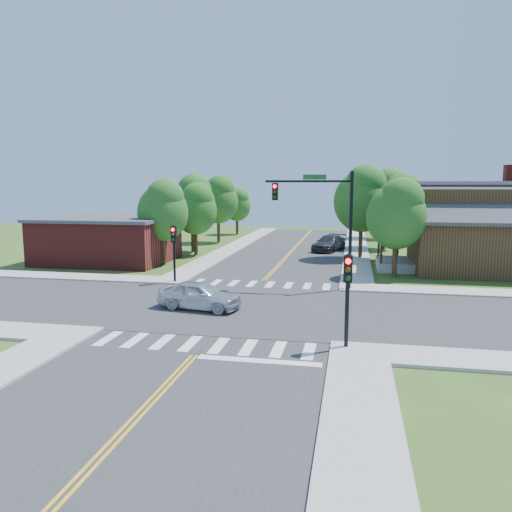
% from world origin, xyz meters
% --- Properties ---
extents(ground, '(100.00, 100.00, 0.00)m').
position_xyz_m(ground, '(0.00, 0.00, 0.00)').
color(ground, '#324F18').
rests_on(ground, ground).
extents(road_ns, '(10.00, 90.00, 0.04)m').
position_xyz_m(road_ns, '(0.00, 0.00, 0.02)').
color(road_ns, '#2D2D30').
rests_on(road_ns, ground).
extents(road_ew, '(90.00, 10.00, 0.04)m').
position_xyz_m(road_ew, '(0.00, 0.00, 0.03)').
color(road_ew, '#2D2D30').
rests_on(road_ew, ground).
extents(intersection_patch, '(10.20, 10.20, 0.06)m').
position_xyz_m(intersection_patch, '(0.00, 0.00, 0.00)').
color(intersection_patch, '#2D2D30').
rests_on(intersection_patch, ground).
extents(sidewalk_ne, '(40.00, 40.00, 0.14)m').
position_xyz_m(sidewalk_ne, '(15.82, 15.82, 0.07)').
color(sidewalk_ne, '#9E9B93').
rests_on(sidewalk_ne, ground).
extents(sidewalk_nw, '(40.00, 40.00, 0.14)m').
position_xyz_m(sidewalk_nw, '(-15.82, 15.82, 0.07)').
color(sidewalk_nw, '#9E9B93').
rests_on(sidewalk_nw, ground).
extents(crosswalk_north, '(8.85, 2.00, 0.01)m').
position_xyz_m(crosswalk_north, '(0.00, 6.20, 0.05)').
color(crosswalk_north, white).
rests_on(crosswalk_north, ground).
extents(crosswalk_south, '(8.85, 2.00, 0.01)m').
position_xyz_m(crosswalk_south, '(0.00, -6.20, 0.05)').
color(crosswalk_south, white).
rests_on(crosswalk_south, ground).
extents(centerline, '(0.30, 90.00, 0.01)m').
position_xyz_m(centerline, '(0.00, 0.00, 0.05)').
color(centerline, gold).
rests_on(centerline, ground).
extents(stop_bar, '(4.60, 0.45, 0.09)m').
position_xyz_m(stop_bar, '(2.50, -7.60, 0.00)').
color(stop_bar, white).
rests_on(stop_bar, ground).
extents(signal_mast_ne, '(5.30, 0.42, 7.20)m').
position_xyz_m(signal_mast_ne, '(3.91, 5.59, 4.85)').
color(signal_mast_ne, black).
rests_on(signal_mast_ne, ground).
extents(signal_pole_se, '(0.34, 0.42, 3.80)m').
position_xyz_m(signal_pole_se, '(5.60, -5.62, 2.66)').
color(signal_pole_se, black).
rests_on(signal_pole_se, ground).
extents(signal_pole_nw, '(0.34, 0.42, 3.80)m').
position_xyz_m(signal_pole_nw, '(-5.60, 5.58, 2.66)').
color(signal_pole_nw, black).
rests_on(signal_pole_nw, ground).
extents(house_ne, '(13.05, 8.80, 7.11)m').
position_xyz_m(house_ne, '(15.11, 14.23, 3.33)').
color(house_ne, '#332212').
rests_on(house_ne, ground).
extents(building_nw, '(10.40, 8.40, 3.73)m').
position_xyz_m(building_nw, '(-14.20, 13.20, 1.88)').
color(building_nw, maroon).
rests_on(building_nw, ground).
extents(tree_e_a, '(4.07, 3.86, 6.91)m').
position_xyz_m(tree_e_a, '(8.71, 10.51, 4.52)').
color(tree_e_a, '#382314').
rests_on(tree_e_a, ground).
extents(tree_e_b, '(4.31, 4.09, 7.33)m').
position_xyz_m(tree_e_b, '(9.45, 17.98, 4.80)').
color(tree_e_b, '#382314').
rests_on(tree_e_b, ground).
extents(tree_e_c, '(4.69, 4.46, 7.98)m').
position_xyz_m(tree_e_c, '(8.87, 26.07, 5.23)').
color(tree_e_c, '#382314').
rests_on(tree_e_c, ground).
extents(tree_e_d, '(4.53, 4.30, 7.70)m').
position_xyz_m(tree_e_d, '(8.96, 35.42, 5.04)').
color(tree_e_d, '#382314').
rests_on(tree_e_d, ground).
extents(tree_w_a, '(4.04, 3.84, 6.87)m').
position_xyz_m(tree_w_a, '(-9.02, 12.55, 4.50)').
color(tree_w_a, '#382314').
rests_on(tree_w_a, ground).
extents(tree_w_b, '(4.36, 4.14, 7.41)m').
position_xyz_m(tree_w_b, '(-9.15, 20.36, 4.86)').
color(tree_w_b, '#382314').
rests_on(tree_w_b, ground).
extents(tree_w_c, '(4.36, 4.14, 7.42)m').
position_xyz_m(tree_w_c, '(-8.77, 28.23, 4.86)').
color(tree_w_c, '#382314').
rests_on(tree_w_c, ground).
extents(tree_w_d, '(3.50, 3.33, 5.95)m').
position_xyz_m(tree_w_d, '(-8.83, 37.43, 3.89)').
color(tree_w_d, '#382314').
rests_on(tree_w_d, ground).
extents(tree_house, '(4.77, 4.53, 8.10)m').
position_xyz_m(tree_house, '(6.48, 18.94, 5.31)').
color(tree_house, '#382314').
rests_on(tree_house, ground).
extents(tree_bldg, '(3.89, 3.69, 6.60)m').
position_xyz_m(tree_bldg, '(-8.17, 18.24, 4.32)').
color(tree_bldg, '#382314').
rests_on(tree_bldg, ground).
extents(car_silver, '(3.19, 4.92, 1.48)m').
position_xyz_m(car_silver, '(-1.92, -0.71, 0.74)').
color(car_silver, silver).
rests_on(car_silver, ground).
extents(car_dgrey, '(4.99, 6.29, 1.48)m').
position_xyz_m(car_dgrey, '(3.50, 23.30, 0.74)').
color(car_dgrey, '#2B2D30').
rests_on(car_dgrey, ground).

